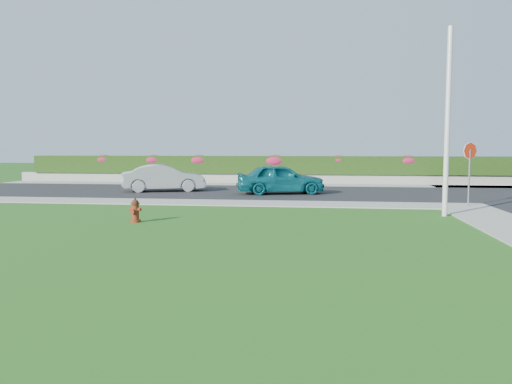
# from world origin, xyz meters

# --- Properties ---
(ground) EXTENTS (120.00, 120.00, 0.00)m
(ground) POSITION_xyz_m (0.00, 0.00, 0.00)
(ground) COLOR black
(ground) RESTS_ON ground
(street_far) EXTENTS (26.00, 8.00, 0.04)m
(street_far) POSITION_xyz_m (-5.00, 14.00, 0.02)
(street_far) COLOR black
(street_far) RESTS_ON ground
(sidewalk_far) EXTENTS (24.00, 2.00, 0.04)m
(sidewalk_far) POSITION_xyz_m (-6.00, 9.00, 0.02)
(sidewalk_far) COLOR gray
(sidewalk_far) RESTS_ON ground
(curb_corner) EXTENTS (2.00, 2.00, 0.04)m
(curb_corner) POSITION_xyz_m (7.00, 9.00, 0.02)
(curb_corner) COLOR gray
(curb_corner) RESTS_ON ground
(sidewalk_beyond) EXTENTS (34.00, 2.00, 0.04)m
(sidewalk_beyond) POSITION_xyz_m (-1.00, 19.00, 0.02)
(sidewalk_beyond) COLOR gray
(sidewalk_beyond) RESTS_ON ground
(retaining_wall) EXTENTS (34.00, 0.40, 0.60)m
(retaining_wall) POSITION_xyz_m (-1.00, 20.50, 0.30)
(retaining_wall) COLOR gray
(retaining_wall) RESTS_ON ground
(hedge) EXTENTS (32.00, 0.90, 1.10)m
(hedge) POSITION_xyz_m (-1.00, 20.60, 1.15)
(hedge) COLOR black
(hedge) RESTS_ON retaining_wall
(fire_hydrant) EXTENTS (0.38, 0.35, 0.72)m
(fire_hydrant) POSITION_xyz_m (-3.65, 3.65, 0.34)
(fire_hydrant) COLOR #4F0D0C
(fire_hydrant) RESTS_ON ground
(sedan_teal) EXTENTS (4.41, 2.66, 1.41)m
(sedan_teal) POSITION_xyz_m (-0.16, 13.06, 0.74)
(sedan_teal) COLOR #0D5B66
(sedan_teal) RESTS_ON street_far
(sedan_silver) EXTENTS (4.30, 2.66, 1.34)m
(sedan_silver) POSITION_xyz_m (-6.03, 13.62, 0.71)
(sedan_silver) COLOR #9FA1A6
(sedan_silver) RESTS_ON street_far
(utility_pole) EXTENTS (0.16, 0.16, 5.98)m
(utility_pole) POSITION_xyz_m (5.73, 6.25, 2.99)
(utility_pole) COLOR silver
(utility_pole) RESTS_ON ground
(stop_sign) EXTENTS (0.58, 0.35, 2.42)m
(stop_sign) POSITION_xyz_m (7.21, 9.02, 1.78)
(stop_sign) COLOR slate
(stop_sign) RESTS_ON ground
(flower_clump_a) EXTENTS (1.25, 0.80, 0.62)m
(flower_clump_a) POSITION_xyz_m (-12.32, 20.50, 1.45)
(flower_clump_a) COLOR #BF204E
(flower_clump_a) RESTS_ON hedge
(flower_clump_b) EXTENTS (1.31, 0.84, 0.65)m
(flower_clump_b) POSITION_xyz_m (-8.99, 20.50, 1.44)
(flower_clump_b) COLOR #BF204E
(flower_clump_b) RESTS_ON hedge
(flower_clump_c) EXTENTS (1.37, 0.88, 0.68)m
(flower_clump_c) POSITION_xyz_m (-5.99, 20.50, 1.43)
(flower_clump_c) COLOR #BF204E
(flower_clump_c) RESTS_ON hedge
(flower_clump_d) EXTENTS (1.48, 0.95, 0.74)m
(flower_clump_d) POSITION_xyz_m (-1.17, 20.50, 1.41)
(flower_clump_d) COLOR #BF204E
(flower_clump_d) RESTS_ON hedge
(flower_clump_e) EXTENTS (1.15, 0.74, 0.57)m
(flower_clump_e) POSITION_xyz_m (2.73, 20.50, 1.47)
(flower_clump_e) COLOR #BF204E
(flower_clump_e) RESTS_ON hedge
(flower_clump_f) EXTENTS (1.30, 0.84, 0.65)m
(flower_clump_f) POSITION_xyz_m (6.84, 20.50, 1.44)
(flower_clump_f) COLOR #BF204E
(flower_clump_f) RESTS_ON hedge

